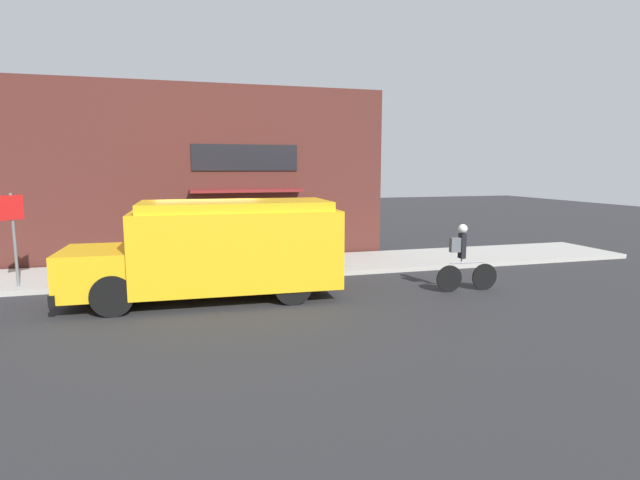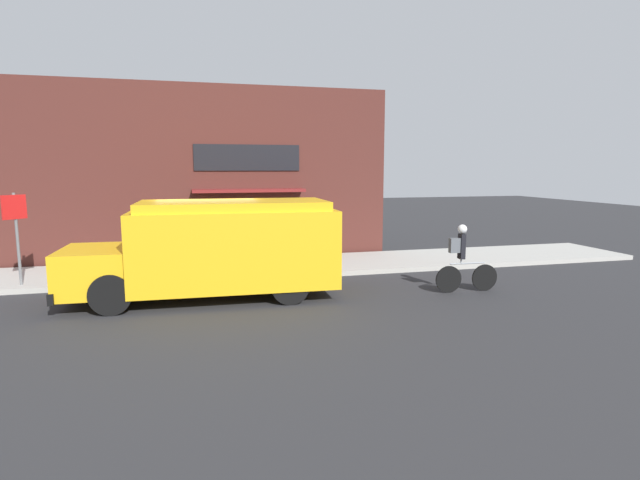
{
  "view_description": "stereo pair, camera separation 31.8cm",
  "coord_description": "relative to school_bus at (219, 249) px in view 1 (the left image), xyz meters",
  "views": [
    {
      "loc": [
        -0.7,
        -13.29,
        3.07
      ],
      "look_at": [
        3.02,
        -0.2,
        1.1
      ],
      "focal_mm": 28.0,
      "sensor_mm": 36.0,
      "label": 1
    },
    {
      "loc": [
        -0.4,
        -13.37,
        3.07
      ],
      "look_at": [
        3.02,
        -0.2,
        1.1
      ],
      "focal_mm": 28.0,
      "sensor_mm": 36.0,
      "label": 2
    }
  ],
  "objects": [
    {
      "name": "storefront",
      "position": [
        -0.13,
        4.74,
        1.65
      ],
      "size": [
        12.36,
        0.85,
        5.71
      ],
      "color": "#4C231E",
      "rests_on": "ground_plane"
    },
    {
      "name": "ground_plane",
      "position": [
        -0.17,
        1.57,
        -1.2
      ],
      "size": [
        70.0,
        70.0,
        0.0
      ],
      "primitive_type": "plane",
      "color": "#2B2B2D"
    },
    {
      "name": "stop_sign_post",
      "position": [
        -4.79,
        2.0,
        0.5
      ],
      "size": [
        0.45,
        0.45,
        2.32
      ],
      "color": "slate",
      "rests_on": "sidewalk"
    },
    {
      "name": "trash_bin",
      "position": [
        -0.18,
        3.84,
        -0.68
      ],
      "size": [
        0.51,
        0.51,
        0.75
      ],
      "color": "#2D5138",
      "rests_on": "sidewalk"
    },
    {
      "name": "school_bus",
      "position": [
        0.0,
        0.0,
        0.0
      ],
      "size": [
        6.25,
        2.71,
        2.31
      ],
      "rotation": [
        0.0,
        0.0,
        -0.03
      ],
      "color": "yellow",
      "rests_on": "ground_plane"
    },
    {
      "name": "cyclist",
      "position": [
        5.92,
        -0.94,
        -0.37
      ],
      "size": [
        1.65,
        0.23,
        1.7
      ],
      "rotation": [
        0.0,
        0.0,
        -0.05
      ],
      "color": "black",
      "rests_on": "ground_plane"
    },
    {
      "name": "sidewalk",
      "position": [
        -0.17,
        3.06,
        -1.13
      ],
      "size": [
        28.0,
        2.98,
        0.14
      ],
      "color": "#ADAAA3",
      "rests_on": "ground_plane"
    }
  ]
}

